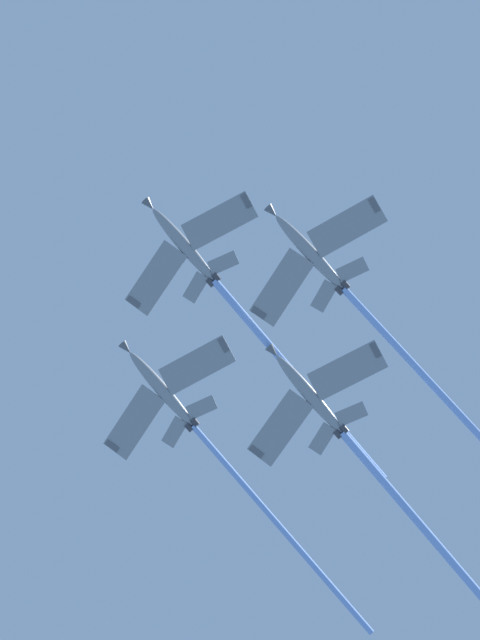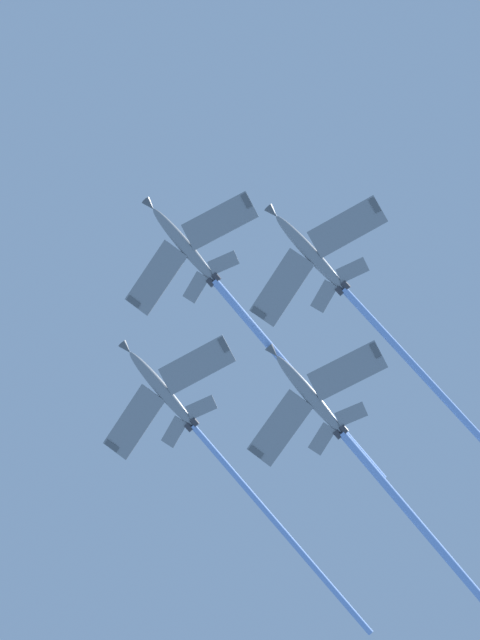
% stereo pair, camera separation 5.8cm
% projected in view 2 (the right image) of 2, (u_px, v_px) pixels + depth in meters
% --- Properties ---
extents(jet_lead, '(33.27, 32.53, 13.09)m').
position_uv_depth(jet_lead, '(227.00, 295.00, 125.93)').
color(jet_lead, gray).
extents(jet_left_wing, '(30.69, 30.91, 11.81)m').
position_uv_depth(jet_left_wing, '(344.00, 290.00, 121.98)').
color(jet_left_wing, gray).
extents(jet_right_wing, '(33.71, 33.52, 12.41)m').
position_uv_depth(jet_right_wing, '(193.00, 425.00, 125.54)').
color(jet_right_wing, gray).
extents(jet_slot, '(30.29, 29.57, 11.42)m').
position_uv_depth(jet_slot, '(346.00, 438.00, 121.97)').
color(jet_slot, gray).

